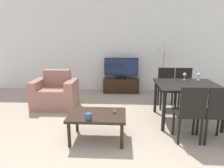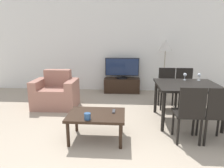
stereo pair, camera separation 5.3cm
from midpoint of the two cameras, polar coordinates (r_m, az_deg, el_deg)
wall_back at (r=5.95m, az=1.37°, el=11.07°), size 7.66×0.06×2.70m
armchair at (r=4.73m, az=-15.42°, el=-2.68°), size 0.96×0.66×0.84m
tv_stand at (r=5.83m, az=3.09°, el=-0.35°), size 1.02×0.41×0.41m
tv at (r=5.73m, az=3.16°, el=4.52°), size 0.97×0.32×0.59m
coffee_table at (r=3.13m, az=-4.00°, el=-9.36°), size 0.88×0.62×0.42m
dining_table at (r=3.95m, az=21.03°, el=-1.25°), size 1.11×1.01×0.73m
dining_chair_near at (r=3.20m, az=21.64°, el=-7.28°), size 0.40×0.40×0.89m
dining_chair_far at (r=4.80m, az=20.35°, el=-0.49°), size 0.40×0.40×0.89m
dining_chair_near_right at (r=3.34m, az=28.08°, el=-7.08°), size 0.40×0.40×0.89m
dining_chair_far_left at (r=4.70m, az=15.79°, el=-0.43°), size 0.40×0.40×0.89m
floor_lamp at (r=5.63m, az=15.31°, el=10.13°), size 0.37×0.37×1.52m
remote_primary at (r=3.18m, az=0.98°, el=-7.76°), size 0.04×0.15×0.02m
cup_white_near at (r=2.90m, az=-6.52°, el=-9.16°), size 0.09×0.09×0.09m
wine_glass_left at (r=4.34m, az=23.98°, el=2.27°), size 0.07×0.07×0.15m
wine_glass_center at (r=4.27m, az=20.46°, el=2.41°), size 0.07×0.07×0.15m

